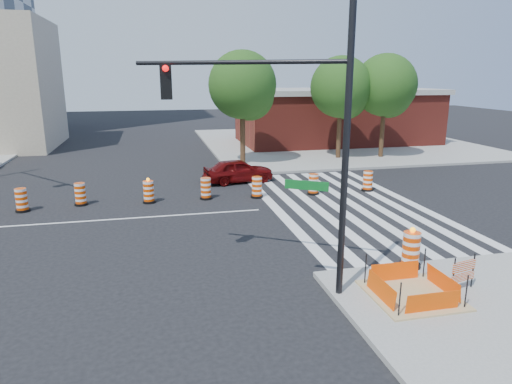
# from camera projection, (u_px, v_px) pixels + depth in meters

# --- Properties ---
(ground) EXTENTS (120.00, 120.00, 0.00)m
(ground) POSITION_uv_depth(u_px,v_px,m) (91.00, 221.00, 18.51)
(ground) COLOR black
(ground) RESTS_ON ground
(sidewalk_ne) EXTENTS (22.00, 22.00, 0.15)m
(sidewalk_ne) POSITION_uv_depth(u_px,v_px,m) (335.00, 142.00, 39.37)
(sidewalk_ne) COLOR gray
(sidewalk_ne) RESTS_ON ground
(crosswalk_east) EXTENTS (6.75, 13.50, 0.01)m
(crosswalk_east) POSITION_uv_depth(u_px,v_px,m) (342.00, 204.00, 20.88)
(crosswalk_east) COLOR silver
(crosswalk_east) RESTS_ON ground
(lane_centerline) EXTENTS (14.00, 0.12, 0.01)m
(lane_centerline) POSITION_uv_depth(u_px,v_px,m) (91.00, 221.00, 18.51)
(lane_centerline) COLOR silver
(lane_centerline) RESTS_ON ground
(excavation_pit) EXTENTS (2.20, 2.20, 0.90)m
(excavation_pit) POSITION_uv_depth(u_px,v_px,m) (412.00, 293.00, 11.91)
(excavation_pit) COLOR tan
(excavation_pit) RESTS_ON ground
(brick_storefront) EXTENTS (16.50, 8.50, 4.60)m
(brick_storefront) POSITION_uv_depth(u_px,v_px,m) (336.00, 116.00, 38.81)
(brick_storefront) COLOR maroon
(brick_storefront) RESTS_ON ground
(red_coupe) EXTENTS (4.01, 2.11, 1.30)m
(red_coupe) POSITION_uv_depth(u_px,v_px,m) (238.00, 171.00, 25.03)
(red_coupe) COLOR #570707
(red_coupe) RESTS_ON ground
(signal_pole_se) EXTENTS (5.02, 3.08, 7.63)m
(signal_pole_se) POSITION_uv_depth(u_px,v_px,m) (283.00, 119.00, 11.46)
(signal_pole_se) COLOR black
(signal_pole_se) RESTS_ON ground
(pit_drum) EXTENTS (0.64, 0.64, 1.26)m
(pit_drum) POSITION_uv_depth(u_px,v_px,m) (411.00, 251.00, 13.61)
(pit_drum) COLOR black
(pit_drum) RESTS_ON ground
(barricade) EXTENTS (0.82, 0.23, 0.98)m
(barricade) POSITION_uv_depth(u_px,v_px,m) (464.00, 271.00, 12.14)
(barricade) COLOR #DE4104
(barricade) RESTS_ON ground
(tree_north_c) EXTENTS (4.28, 4.28, 7.28)m
(tree_north_c) POSITION_uv_depth(u_px,v_px,m) (243.00, 89.00, 28.69)
(tree_north_c) COLOR #382314
(tree_north_c) RESTS_ON ground
(tree_north_d) EXTENTS (4.13, 4.13, 7.02)m
(tree_north_d) POSITION_uv_depth(u_px,v_px,m) (341.00, 91.00, 30.73)
(tree_north_d) COLOR #382314
(tree_north_d) RESTS_ON ground
(tree_north_e) EXTENTS (4.22, 4.22, 7.18)m
(tree_north_e) POSITION_uv_depth(u_px,v_px,m) (385.00, 89.00, 31.08)
(tree_north_e) COLOR #382314
(tree_north_e) RESTS_ON ground
(median_drum_3) EXTENTS (0.60, 0.60, 1.02)m
(median_drum_3) POSITION_uv_depth(u_px,v_px,m) (22.00, 201.00, 19.67)
(median_drum_3) COLOR black
(median_drum_3) RESTS_ON ground
(median_drum_4) EXTENTS (0.60, 0.60, 1.02)m
(median_drum_4) POSITION_uv_depth(u_px,v_px,m) (80.00, 195.00, 20.65)
(median_drum_4) COLOR black
(median_drum_4) RESTS_ON ground
(median_drum_5) EXTENTS (0.60, 0.60, 1.18)m
(median_drum_5) POSITION_uv_depth(u_px,v_px,m) (149.00, 192.00, 21.04)
(median_drum_5) COLOR black
(median_drum_5) RESTS_ON ground
(median_drum_6) EXTENTS (0.60, 0.60, 1.02)m
(median_drum_6) POSITION_uv_depth(u_px,v_px,m) (206.00, 189.00, 21.68)
(median_drum_6) COLOR black
(median_drum_6) RESTS_ON ground
(median_drum_7) EXTENTS (0.60, 0.60, 1.02)m
(median_drum_7) POSITION_uv_depth(u_px,v_px,m) (257.00, 188.00, 21.93)
(median_drum_7) COLOR black
(median_drum_7) RESTS_ON ground
(median_drum_8) EXTENTS (0.60, 0.60, 1.02)m
(median_drum_8) POSITION_uv_depth(u_px,v_px,m) (313.00, 185.00, 22.53)
(median_drum_8) COLOR black
(median_drum_8) RESTS_ON ground
(median_drum_9) EXTENTS (0.60, 0.60, 1.02)m
(median_drum_9) POSITION_uv_depth(u_px,v_px,m) (368.00, 182.00, 23.19)
(median_drum_9) COLOR black
(median_drum_9) RESTS_ON ground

